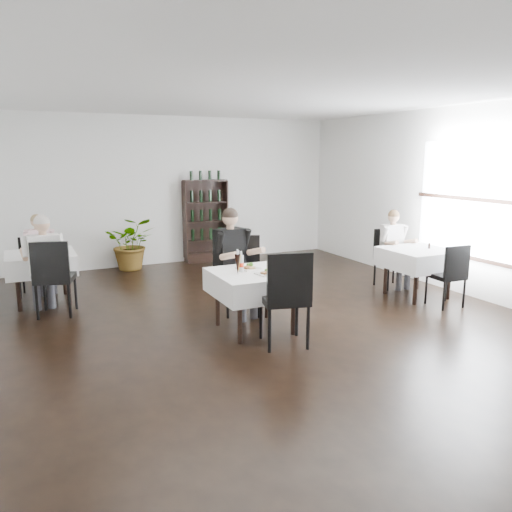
# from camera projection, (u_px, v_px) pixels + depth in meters

# --- Properties ---
(room_shell) EXTENTS (9.00, 9.00, 9.00)m
(room_shell) POSITION_uv_depth(u_px,v_px,m) (276.00, 213.00, 6.30)
(room_shell) COLOR black
(room_shell) RESTS_ON ground
(window_right) EXTENTS (0.06, 2.30, 1.85)m
(window_right) POSITION_uv_depth(u_px,v_px,m) (474.00, 202.00, 7.76)
(window_right) COLOR white
(window_right) RESTS_ON room_shell
(wine_shelf) EXTENTS (0.90, 0.28, 1.75)m
(wine_shelf) POSITION_uv_depth(u_px,v_px,m) (206.00, 222.00, 10.50)
(wine_shelf) COLOR black
(wine_shelf) RESTS_ON ground
(main_table) EXTENTS (1.03, 1.03, 0.77)m
(main_table) POSITION_uv_depth(u_px,v_px,m) (254.00, 283.00, 6.34)
(main_table) COLOR black
(main_table) RESTS_ON ground
(left_table) EXTENTS (0.98, 0.98, 0.77)m
(left_table) POSITION_uv_depth(u_px,v_px,m) (41.00, 263.00, 7.55)
(left_table) COLOR black
(left_table) RESTS_ON ground
(right_table) EXTENTS (0.98, 0.98, 0.77)m
(right_table) POSITION_uv_depth(u_px,v_px,m) (418.00, 258.00, 7.87)
(right_table) COLOR black
(right_table) RESTS_ON ground
(potted_tree) EXTENTS (1.11, 1.02, 1.04)m
(potted_tree) POSITION_uv_depth(u_px,v_px,m) (132.00, 243.00, 9.79)
(potted_tree) COLOR #2E5F20
(potted_tree) RESTS_ON ground
(main_chair_far) EXTENTS (0.65, 0.66, 1.09)m
(main_chair_far) POSITION_uv_depth(u_px,v_px,m) (243.00, 269.00, 7.10)
(main_chair_far) COLOR black
(main_chair_far) RESTS_ON ground
(main_chair_near) EXTENTS (0.64, 0.64, 1.15)m
(main_chair_near) POSITION_uv_depth(u_px,v_px,m) (286.00, 293.00, 5.76)
(main_chair_near) COLOR black
(main_chair_near) RESTS_ON ground
(left_chair_far) EXTENTS (0.48, 0.48, 0.92)m
(left_chair_far) POSITION_uv_depth(u_px,v_px,m) (33.00, 262.00, 8.03)
(left_chair_far) COLOR black
(left_chair_far) RESTS_ON ground
(left_chair_near) EXTENTS (0.61, 0.62, 1.08)m
(left_chair_near) POSITION_uv_depth(u_px,v_px,m) (53.00, 273.00, 6.88)
(left_chair_near) COLOR black
(left_chair_near) RESTS_ON ground
(right_chair_far) EXTENTS (0.48, 0.49, 0.99)m
(right_chair_far) POSITION_uv_depth(u_px,v_px,m) (389.00, 254.00, 8.54)
(right_chair_far) COLOR black
(right_chair_far) RESTS_ON ground
(right_chair_near) EXTENTS (0.46, 0.47, 0.95)m
(right_chair_near) POSITION_uv_depth(u_px,v_px,m) (450.00, 272.00, 7.32)
(right_chair_near) COLOR black
(right_chair_near) RESTS_ON ground
(diner_main) EXTENTS (0.64, 0.68, 1.52)m
(diner_main) POSITION_uv_depth(u_px,v_px,m) (234.00, 254.00, 6.89)
(diner_main) COLOR #414249
(diner_main) RESTS_ON ground
(diner_left_far) EXTENTS (0.53, 0.57, 1.28)m
(diner_left_far) POSITION_uv_depth(u_px,v_px,m) (40.00, 247.00, 8.13)
(diner_left_far) COLOR #414249
(diner_left_far) RESTS_ON ground
(diner_left_near) EXTENTS (0.56, 0.58, 1.43)m
(diner_left_near) POSITION_uv_depth(u_px,v_px,m) (44.00, 257.00, 6.93)
(diner_left_near) COLOR #414249
(diner_left_near) RESTS_ON ground
(diner_right_far) EXTENTS (0.49, 0.49, 1.32)m
(diner_right_far) POSITION_uv_depth(u_px,v_px,m) (395.00, 242.00, 8.47)
(diner_right_far) COLOR #414249
(diner_right_far) RESTS_ON ground
(plate_far) EXTENTS (0.31, 0.31, 0.08)m
(plate_far) POSITION_uv_depth(u_px,v_px,m) (249.00, 268.00, 6.46)
(plate_far) COLOR white
(plate_far) RESTS_ON main_table
(plate_near) EXTENTS (0.26, 0.26, 0.07)m
(plate_near) POSITION_uv_depth(u_px,v_px,m) (267.00, 273.00, 6.17)
(plate_near) COLOR white
(plate_near) RESTS_ON main_table
(pilsner_dark) EXTENTS (0.07, 0.07, 0.32)m
(pilsner_dark) POSITION_uv_depth(u_px,v_px,m) (238.00, 264.00, 6.15)
(pilsner_dark) COLOR black
(pilsner_dark) RESTS_ON main_table
(pilsner_lager) EXTENTS (0.06, 0.06, 0.28)m
(pilsner_lager) POSITION_uv_depth(u_px,v_px,m) (239.00, 263.00, 6.27)
(pilsner_lager) COLOR gold
(pilsner_lager) RESTS_ON main_table
(coke_bottle) EXTENTS (0.07, 0.07, 0.27)m
(coke_bottle) POSITION_uv_depth(u_px,v_px,m) (241.00, 263.00, 6.29)
(coke_bottle) COLOR silver
(coke_bottle) RESTS_ON main_table
(napkin_cutlery) EXTENTS (0.22, 0.21, 0.02)m
(napkin_cutlery) POSITION_uv_depth(u_px,v_px,m) (274.00, 272.00, 6.27)
(napkin_cutlery) COLOR black
(napkin_cutlery) RESTS_ON main_table
(pepper_mill) EXTENTS (0.04, 0.04, 0.09)m
(pepper_mill) POSITION_uv_depth(u_px,v_px,m) (429.00, 246.00, 7.88)
(pepper_mill) COLOR black
(pepper_mill) RESTS_ON right_table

